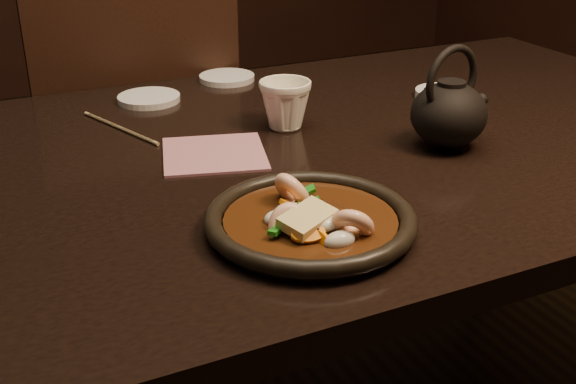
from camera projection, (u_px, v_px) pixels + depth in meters
name	position (u px, v px, depth m)	size (l,w,h in m)	color
table	(310.00, 187.00, 1.19)	(1.60, 0.90, 0.75)	black
chair	(134.00, 164.00, 1.68)	(0.45, 0.45, 0.95)	black
plate	(310.00, 221.00, 0.88)	(0.26, 0.26, 0.03)	black
stirfry	(310.00, 220.00, 0.87)	(0.13, 0.17, 0.07)	#341A09
soy_dish	(443.00, 94.00, 1.37)	(0.11, 0.11, 0.01)	silver
saucer_left	(149.00, 98.00, 1.35)	(0.12, 0.12, 0.01)	silver
saucer_right	(227.00, 78.00, 1.48)	(0.11, 0.11, 0.01)	silver
tea_cup	(285.00, 103.00, 1.20)	(0.09, 0.08, 0.09)	white
chopsticks	(120.00, 128.00, 1.21)	(0.08, 0.20, 0.01)	tan
napkin	(214.00, 154.00, 1.11)	(0.15, 0.15, 0.00)	#A86771
teapot	(449.00, 111.00, 1.12)	(0.15, 0.12, 0.16)	black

